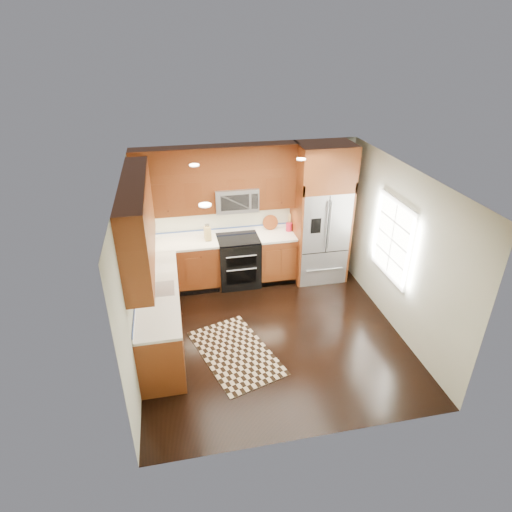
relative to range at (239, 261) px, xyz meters
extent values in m
plane|color=black|center=(0.25, -1.67, -0.47)|extent=(4.00, 4.00, 0.00)
cube|color=beige|center=(0.25, 0.33, 0.83)|extent=(4.00, 0.02, 2.60)
cube|color=beige|center=(-1.75, -1.67, 0.83)|extent=(0.02, 4.00, 2.60)
cube|color=beige|center=(2.25, -1.67, 0.83)|extent=(0.02, 4.00, 2.60)
cube|color=white|center=(2.23, -1.47, 0.93)|extent=(0.04, 1.10, 1.30)
cube|color=white|center=(2.22, -1.47, 0.93)|extent=(0.02, 0.95, 1.15)
cube|color=brown|center=(-1.06, 0.03, -0.02)|extent=(1.37, 0.60, 0.90)
cube|color=brown|center=(0.74, 0.03, -0.02)|extent=(0.72, 0.60, 0.90)
cube|color=brown|center=(-1.45, -1.47, -0.02)|extent=(0.60, 2.40, 0.90)
cube|color=white|center=(-0.32, 0.03, 0.45)|extent=(2.85, 0.62, 0.04)
cube|color=white|center=(-1.45, -1.47, 0.45)|extent=(0.62, 2.40, 0.04)
cube|color=brown|center=(-0.32, 0.17, 1.36)|extent=(2.85, 0.33, 0.75)
cube|color=brown|center=(-1.58, -1.47, 1.36)|extent=(0.33, 2.40, 0.75)
cube|color=brown|center=(-0.32, 0.17, 1.93)|extent=(2.85, 0.33, 0.40)
cube|color=brown|center=(-1.58, -1.47, 1.93)|extent=(0.33, 2.40, 0.40)
cube|color=black|center=(0.00, 0.00, -0.01)|extent=(0.76, 0.64, 0.92)
cube|color=black|center=(0.00, 0.00, 0.47)|extent=(0.76, 0.60, 0.02)
cube|color=black|center=(0.00, -0.31, 0.15)|extent=(0.55, 0.01, 0.18)
cube|color=black|center=(0.00, -0.31, -0.17)|extent=(0.55, 0.01, 0.28)
cylinder|color=#B2B2B7|center=(0.00, -0.34, 0.27)|extent=(0.55, 0.02, 0.02)
cylinder|color=#B2B2B7|center=(0.00, -0.34, 0.00)|extent=(0.55, 0.02, 0.02)
cube|color=#B2B2B7|center=(0.00, 0.13, 1.19)|extent=(0.76, 0.40, 0.42)
cube|color=black|center=(-0.05, -0.06, 1.19)|extent=(0.50, 0.01, 0.28)
cube|color=#B2B2B7|center=(1.55, -0.04, 0.43)|extent=(0.90, 0.74, 1.80)
cube|color=black|center=(1.55, -0.41, 0.78)|extent=(0.01, 0.01, 1.08)
cube|color=black|center=(1.33, -0.41, 0.78)|extent=(0.18, 0.01, 0.28)
cube|color=brown|center=(1.08, -0.04, 0.53)|extent=(0.04, 0.74, 2.00)
cube|color=brown|center=(2.02, -0.04, 0.53)|extent=(0.04, 0.74, 2.00)
cube|color=brown|center=(1.55, -0.04, 1.73)|extent=(0.98, 0.74, 0.80)
cube|color=#B2B2B7|center=(-1.45, -1.47, 0.48)|extent=(0.50, 0.42, 0.02)
cylinder|color=#B2B2B7|center=(-1.65, -1.25, 0.61)|extent=(0.02, 0.02, 0.28)
torus|color=#B2B2B7|center=(-1.65, -1.33, 0.75)|extent=(0.18, 0.02, 0.18)
cube|color=black|center=(-0.39, -1.99, -0.46)|extent=(1.38, 1.80, 0.01)
cube|color=tan|center=(-0.54, 0.07, 0.59)|extent=(0.12, 0.16, 0.24)
cylinder|color=#B71634|center=(1.00, 0.13, 0.55)|extent=(0.16, 0.16, 0.16)
cylinder|color=brown|center=(0.67, 0.27, 0.48)|extent=(0.31, 0.31, 0.02)
camera|label=1|loc=(-1.09, -6.95, 3.86)|focal=30.00mm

